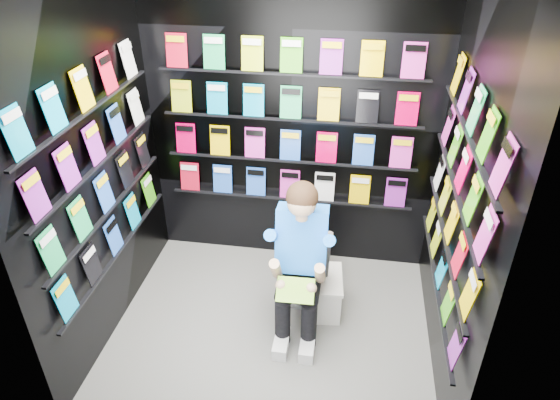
# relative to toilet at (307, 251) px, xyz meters

# --- Properties ---
(floor) EXTENTS (2.40, 2.40, 0.00)m
(floor) POSITION_rel_toilet_xyz_m (-0.20, -0.54, -0.37)
(floor) COLOR slate
(floor) RESTS_ON ground
(wall_back) EXTENTS (2.40, 0.04, 2.60)m
(wall_back) POSITION_rel_toilet_xyz_m (-0.20, 0.46, 0.93)
(wall_back) COLOR black
(wall_back) RESTS_ON floor
(wall_front) EXTENTS (2.40, 0.04, 2.60)m
(wall_front) POSITION_rel_toilet_xyz_m (-0.20, -1.54, 0.93)
(wall_front) COLOR black
(wall_front) RESTS_ON floor
(wall_left) EXTENTS (0.04, 2.00, 2.60)m
(wall_left) POSITION_rel_toilet_xyz_m (-1.40, -0.54, 0.93)
(wall_left) COLOR black
(wall_left) RESTS_ON floor
(wall_right) EXTENTS (0.04, 2.00, 2.60)m
(wall_right) POSITION_rel_toilet_xyz_m (1.00, -0.54, 0.93)
(wall_right) COLOR black
(wall_right) RESTS_ON floor
(comics_back) EXTENTS (2.10, 0.06, 1.37)m
(comics_back) POSITION_rel_toilet_xyz_m (-0.20, 0.43, 0.94)
(comics_back) COLOR red
(comics_back) RESTS_ON wall_back
(comics_left) EXTENTS (0.06, 1.70, 1.37)m
(comics_left) POSITION_rel_toilet_xyz_m (-1.37, -0.54, 0.94)
(comics_left) COLOR red
(comics_left) RESTS_ON wall_left
(comics_right) EXTENTS (0.06, 1.70, 1.37)m
(comics_right) POSITION_rel_toilet_xyz_m (0.97, -0.54, 0.94)
(comics_right) COLOR red
(comics_right) RESTS_ON wall_right
(toilet) EXTENTS (0.44, 0.76, 0.73)m
(toilet) POSITION_rel_toilet_xyz_m (0.00, 0.00, 0.00)
(toilet) COLOR silver
(toilet) RESTS_ON floor
(longbox) EXTENTS (0.25, 0.41, 0.29)m
(longbox) POSITION_rel_toilet_xyz_m (0.20, -0.25, -0.22)
(longbox) COLOR white
(longbox) RESTS_ON floor
(longbox_lid) EXTENTS (0.27, 0.43, 0.03)m
(longbox_lid) POSITION_rel_toilet_xyz_m (0.20, -0.25, -0.06)
(longbox_lid) COLOR white
(longbox_lid) RESTS_ON longbox
(reader) EXTENTS (0.52, 0.75, 1.35)m
(reader) POSITION_rel_toilet_xyz_m (0.00, -0.38, 0.39)
(reader) COLOR blue
(reader) RESTS_ON toilet
(held_comic) EXTENTS (0.26, 0.16, 0.11)m
(held_comic) POSITION_rel_toilet_xyz_m (0.00, -0.73, 0.21)
(held_comic) COLOR green
(held_comic) RESTS_ON reader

